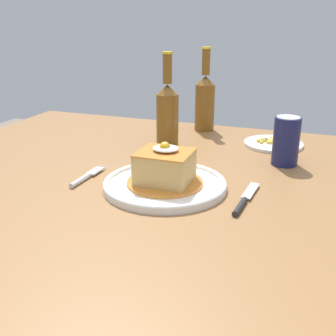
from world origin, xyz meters
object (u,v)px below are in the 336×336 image
(beer_bottle_amber, at_px, (205,100))
(fork, at_px, (85,177))
(soda_can, at_px, (286,141))
(side_plate_fries, at_px, (273,144))
(beer_bottle_amber_far, at_px, (167,112))
(knife, at_px, (243,202))
(main_plate, at_px, (165,184))

(beer_bottle_amber, bearing_deg, fork, -104.67)
(soda_can, bearing_deg, side_plate_fries, 105.99)
(side_plate_fries, bearing_deg, fork, -131.49)
(beer_bottle_amber, height_order, side_plate_fries, beer_bottle_amber)
(beer_bottle_amber, xyz_separation_m, beer_bottle_amber_far, (-0.05, -0.21, 0.00))
(side_plate_fries, bearing_deg, beer_bottle_amber_far, -160.18)
(fork, distance_m, side_plate_fries, 0.57)
(soda_can, relative_size, side_plate_fries, 0.73)
(fork, height_order, knife, same)
(soda_can, bearing_deg, knife, -100.80)
(fork, distance_m, knife, 0.37)
(beer_bottle_amber_far, bearing_deg, beer_bottle_amber, 75.56)
(knife, height_order, beer_bottle_amber, beer_bottle_amber)
(beer_bottle_amber, bearing_deg, beer_bottle_amber_far, -104.44)
(beer_bottle_amber, bearing_deg, main_plate, -84.13)
(main_plate, height_order, soda_can, soda_can)
(main_plate, bearing_deg, soda_can, 47.30)
(beer_bottle_amber, relative_size, beer_bottle_amber_far, 1.00)
(main_plate, distance_m, side_plate_fries, 0.45)
(knife, xyz_separation_m, beer_bottle_amber, (-0.23, 0.54, 0.09))
(fork, height_order, side_plate_fries, side_plate_fries)
(soda_can, relative_size, beer_bottle_amber, 0.47)
(beer_bottle_amber_far, bearing_deg, soda_can, -8.98)
(fork, bearing_deg, side_plate_fries, 48.51)
(beer_bottle_amber_far, distance_m, side_plate_fries, 0.32)
(knife, bearing_deg, beer_bottle_amber_far, 130.61)
(fork, distance_m, beer_bottle_amber, 0.55)
(knife, relative_size, beer_bottle_amber, 0.62)
(knife, height_order, soda_can, soda_can)
(beer_bottle_amber_far, height_order, side_plate_fries, beer_bottle_amber_far)
(fork, height_order, soda_can, soda_can)
(beer_bottle_amber, bearing_deg, knife, -66.82)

